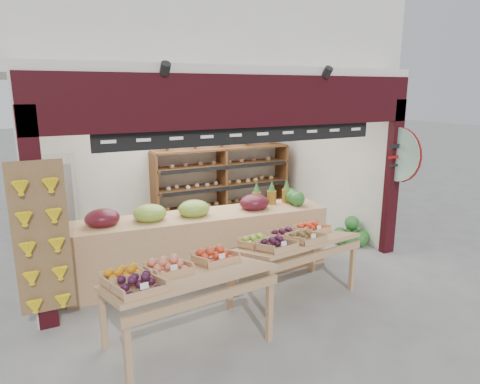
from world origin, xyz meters
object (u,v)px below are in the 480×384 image
display_table_left (173,275)px  cardboard_stack (131,252)px  watermelon_pile (351,235)px  back_shelving (222,168)px  refrigerator (56,202)px  mid_counter (201,243)px  display_table_right (291,241)px

display_table_left → cardboard_stack: bearing=88.5°
watermelon_pile → display_table_left: bearing=-157.1°
back_shelving → refrigerator: back_shelving is taller
mid_counter → watermelon_pile: 3.04m
display_table_right → back_shelving: bearing=80.7°
display_table_right → watermelon_pile: size_ratio=2.55×
cardboard_stack → display_table_right: (1.76, -2.02, 0.57)m
refrigerator → cardboard_stack: (0.97, -1.50, -0.62)m
cardboard_stack → mid_counter: mid_counter is taller
mid_counter → display_table_left: size_ratio=2.16×
mid_counter → display_table_left: (-0.94, -1.61, 0.31)m
cardboard_stack → display_table_right: bearing=-48.9°
refrigerator → mid_counter: bearing=-39.0°
display_table_left → watermelon_pile: display_table_left is taller
back_shelving → refrigerator: 3.33m
refrigerator → watermelon_pile: 5.43m
mid_counter → display_table_right: (0.89, -1.13, 0.25)m
back_shelving → cardboard_stack: (-2.35, -1.57, -0.95)m
refrigerator → display_table_right: refrigerator is taller
mid_counter → display_table_left: bearing=-120.3°
back_shelving → refrigerator: size_ratio=1.83×
display_table_left → display_table_right: (1.83, 0.48, -0.06)m
display_table_right → mid_counter: bearing=128.2°
display_table_left → display_table_right: bearing=14.8°
cardboard_stack → watermelon_pile: bearing=-12.0°
refrigerator → display_table_right: (2.73, -3.52, -0.04)m
watermelon_pile → back_shelving: bearing=122.8°
mid_counter → watermelon_pile: (3.02, 0.06, -0.36)m
back_shelving → refrigerator: bearing=-178.7°
back_shelving → display_table_left: 4.75m
mid_counter → display_table_left: mid_counter is taller
mid_counter → watermelon_pile: mid_counter is taller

